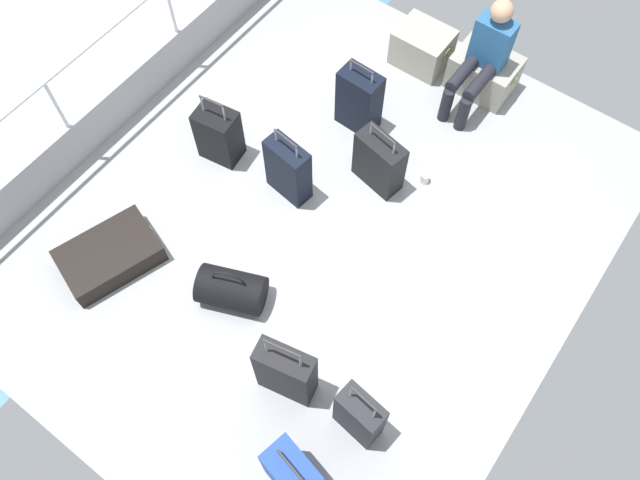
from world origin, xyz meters
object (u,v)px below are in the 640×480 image
Objects in this scene: suitcase_0 at (293,475)px; cargo_crate_0 at (422,47)px; suitcase_6 at (219,135)px; paper_cup at (425,178)px; suitcase_4 at (359,100)px; passenger_seated at (483,56)px; suitcase_1 at (379,162)px; suitcase_2 at (288,170)px; duffel_bag at (231,289)px; cargo_crate_1 at (484,73)px; suitcase_5 at (110,255)px; suitcase_7 at (359,416)px; suitcase_3 at (286,372)px.

cargo_crate_0 is at bearing 109.61° from suitcase_0.
suitcase_6 reaches higher than paper_cup.
suitcase_4 is 0.93m from paper_cup.
passenger_seated is 1.47× the size of suitcase_6.
suitcase_0 reaches higher than cargo_crate_0.
suitcase_6 is 7.36× the size of paper_cup.
passenger_seated is 1.37m from suitcase_1.
suitcase_0 is at bearing -68.95° from suitcase_1.
suitcase_2 is at bearing -136.19° from suitcase_1.
duffel_bag is at bearing -87.48° from cargo_crate_0.
duffel_bag is (-0.51, -2.98, -0.40)m from passenger_seated.
cargo_crate_1 is 3.83m from suitcase_5.
cargo_crate_1 is at bearing 80.77° from duffel_bag.
duffel_bag is at bearing -99.23° from cargo_crate_1.
suitcase_1 is 1.68m from duffel_bag.
suitcase_5 is (-0.83, -2.43, -0.22)m from suitcase_4.
suitcase_1 is 0.75× the size of suitcase_5.
suitcase_2 is 2.14m from suitcase_7.
suitcase_5 is at bearing -115.01° from passenger_seated.
cargo_crate_1 reaches higher than suitcase_5.
suitcase_5 is (-2.30, 0.50, -0.22)m from suitcase_0.
suitcase_3 reaches higher than suitcase_6.
suitcase_6 is at bearing -153.40° from paper_cup.
passenger_seated is at bearing -9.61° from cargo_crate_0.
suitcase_3 is 2.60m from suitcase_4.
suitcase_0 is 1.07× the size of suitcase_1.
suitcase_7 is at bearing -75.39° from cargo_crate_1.
cargo_crate_0 is 1.44m from paper_cup.
suitcase_6 is at bearing -125.87° from cargo_crate_1.
cargo_crate_0 is 1.02m from suitcase_4.
passenger_seated is at bearing 105.40° from suitcase_7.
suitcase_7 reaches higher than suitcase_4.
paper_cup is (0.80, -1.20, -0.14)m from cargo_crate_0.
suitcase_6 is at bearing 88.85° from suitcase_5.
duffel_bag is 2.00m from paper_cup.
suitcase_1 is at bearing 43.81° from suitcase_2.
suitcase_6 reaches higher than suitcase_5.
suitcase_3 reaches higher than duffel_bag.
suitcase_4 is 1.31m from suitcase_6.
suitcase_4 is (0.06, 0.98, 0.01)m from suitcase_2.
suitcase_5 is at bearing -179.04° from suitcase_3.
suitcase_7 is 7.96× the size of paper_cup.
suitcase_1 reaches higher than paper_cup.
cargo_crate_1 is 4.07m from suitcase_0.
cargo_crate_0 is 0.76× the size of suitcase_0.
suitcase_0 is 0.80× the size of suitcase_5.
suitcase_7 is (1.61, -2.33, -0.02)m from suitcase_4.
suitcase_4 reaches higher than suitcase_0.
suitcase_0 is (0.75, -3.82, -0.25)m from passenger_seated.
suitcase_2 is at bearing 103.60° from duffel_bag.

